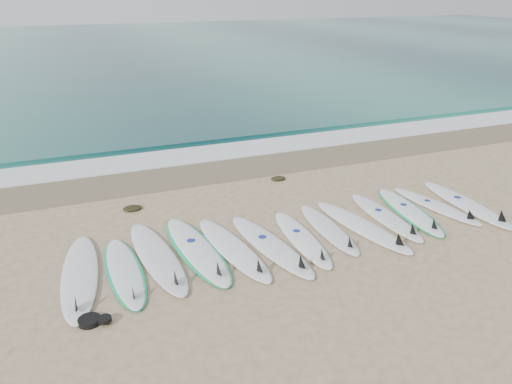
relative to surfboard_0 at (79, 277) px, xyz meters
name	(u,v)px	position (x,y,z in m)	size (l,w,h in m)	color
ground	(299,237)	(4.00, 0.03, -0.06)	(120.00, 120.00, 0.00)	tan
ocean	(105,49)	(4.00, 32.53, -0.05)	(120.00, 55.00, 0.03)	#1E625A
wet_sand_band	(229,169)	(4.00, 4.13, -0.06)	(120.00, 1.80, 0.01)	brown
foam_band	(213,153)	(4.00, 5.53, -0.04)	(120.00, 1.40, 0.04)	silver
wave_crest	(198,138)	(4.00, 7.03, -0.01)	(120.00, 1.00, 0.10)	#1E625A
surfboard_0	(79,277)	(0.00, 0.00, 0.00)	(0.87, 2.86, 0.36)	white
surfboard_1	(125,272)	(0.71, -0.09, -0.02)	(0.62, 2.44, 0.31)	white
surfboard_2	(158,258)	(1.32, 0.14, 0.00)	(0.83, 2.89, 0.36)	silver
surfboard_3	(197,250)	(2.02, 0.16, -0.01)	(0.91, 2.88, 0.36)	white
surfboard_4	(234,249)	(2.64, -0.08, 0.00)	(0.88, 2.74, 0.34)	white
surfboard_5	(272,246)	(3.32, -0.22, 0.00)	(0.94, 2.78, 0.35)	white
surfboard_6	(303,239)	(3.97, -0.18, -0.01)	(0.66, 2.46, 0.31)	white
surfboard_7	(330,230)	(4.63, -0.01, -0.01)	(0.60, 2.35, 0.30)	silver
surfboard_8	(364,227)	(5.31, -0.18, 0.00)	(0.97, 2.76, 0.35)	white
surfboard_9	(387,217)	(5.99, 0.03, -0.01)	(0.60, 2.51, 0.32)	white
surfboard_10	(410,211)	(6.63, 0.09, -0.01)	(0.98, 2.59, 0.32)	white
surfboard_11	(438,206)	(7.34, 0.07, -0.01)	(0.85, 2.38, 0.30)	white
surfboard_12	(468,205)	(8.00, -0.11, 0.00)	(0.71, 2.78, 0.35)	white
seaweed_near	(132,208)	(1.24, 2.47, -0.02)	(0.40, 0.31, 0.08)	black
seaweed_far	(278,178)	(4.87, 2.93, -0.03)	(0.37, 0.29, 0.07)	black
leash_coil	(93,321)	(0.09, -1.25, -0.01)	(0.46, 0.36, 0.11)	black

